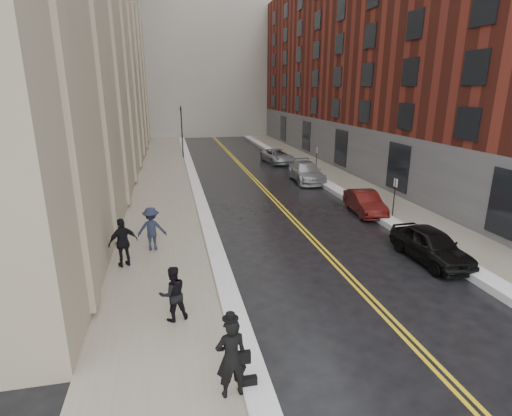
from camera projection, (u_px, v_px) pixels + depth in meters
name	position (u px, v px, depth m)	size (l,w,h in m)	color
ground	(301.00, 309.00, 12.91)	(160.00, 160.00, 0.00)	black
sidewalk_left	(163.00, 193.00, 26.97)	(4.00, 64.00, 0.15)	gray
sidewalk_right	(349.00, 183.00, 29.69)	(3.00, 64.00, 0.15)	gray
lane_stripe_a	(262.00, 189.00, 28.37)	(0.12, 64.00, 0.01)	gold
lane_stripe_b	(265.00, 189.00, 28.42)	(0.12, 64.00, 0.01)	gold
snow_ridge_left	(197.00, 190.00, 27.41)	(0.70, 60.80, 0.26)	white
snow_ridge_right	(325.00, 184.00, 29.29)	(0.85, 60.80, 0.30)	white
building_right	(411.00, 63.00, 35.39)	(14.00, 50.00, 18.00)	maroon
tower_far_right	(263.00, 0.00, 71.20)	(22.00, 18.00, 44.00)	slate
traffic_signal	(182.00, 128.00, 39.59)	(0.18, 0.15, 5.20)	black
parking_sign_near	(394.00, 194.00, 21.61)	(0.06, 0.35, 2.23)	black
parking_sign_far	(316.00, 158.00, 32.84)	(0.06, 0.35, 2.23)	black
car_black	(431.00, 245.00, 16.36)	(1.65, 4.10, 1.40)	black
car_maroon	(365.00, 203.00, 22.66)	(1.36, 3.89, 1.28)	#3F0C0B
car_silver_near	(306.00, 172.00, 30.51)	(2.05, 5.03, 1.46)	#9D9FA4
car_silver_far	(277.00, 156.00, 38.18)	(2.15, 4.66, 1.29)	#A0A2A8
pedestrian_main	(231.00, 358.00, 8.84)	(0.72, 0.47, 1.97)	black
pedestrian_a	(173.00, 294.00, 11.85)	(0.84, 0.65, 1.72)	black
pedestrian_b	(152.00, 229.00, 17.07)	(1.23, 0.70, 1.90)	#1B2031
pedestrian_c	(123.00, 243.00, 15.46)	(1.15, 0.48, 1.96)	black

